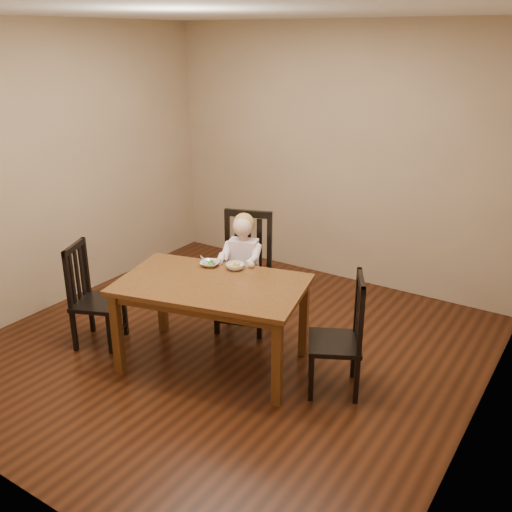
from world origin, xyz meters
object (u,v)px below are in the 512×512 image
Objects in this scene: chair_child at (245,273)px; toddler at (243,260)px; bowl_veg at (235,266)px; dining_table at (212,292)px; chair_right at (341,337)px; chair_left at (92,297)px; bowl_peas at (210,264)px.

chair_child is 0.16m from toddler.
chair_child reaches higher than bowl_veg.
dining_table is 1.52× the size of chair_child.
toddler reaches higher than chair_right.
chair_child is 6.96× the size of bowl_veg.
chair_child is (-0.17, 0.72, -0.13)m from dining_table.
bowl_veg is at bearing 95.71° from chair_left.
dining_table is 0.34m from bowl_veg.
chair_left is 2.17m from chair_right.
bowl_peas is (0.86, 0.55, 0.31)m from chair_left.
chair_right is (1.20, -0.49, -0.07)m from chair_child.
chair_child reaches higher than toddler.
dining_table is 1.07m from chair_right.
bowl_peas is at bearing 61.60° from toddler.
dining_table is 1.14m from chair_left.
chair_child is 0.51m from bowl_peas.
chair_left is 1.28m from bowl_veg.
dining_table is at bearing -50.37° from bowl_peas.
dining_table is 10.55× the size of bowl_veg.
chair_left is at bearing 75.97° from chair_right.
chair_right is 6.08× the size of bowl_veg.
chair_left is 1.35m from toddler.
bowl_peas is (-1.25, 0.04, 0.30)m from chair_right.
chair_right is 1.28m from toddler.
bowl_veg is at bearing 14.23° from bowl_peas.
chair_child is 1.30m from chair_right.
bowl_veg is at bearing 94.56° from chair_child.
bowl_peas is (-0.22, 0.27, 0.10)m from dining_table.
chair_child is 1.15× the size of chair_right.
chair_right reaches higher than bowl_veg.
bowl_peas is 1.04× the size of bowl_veg.
toddler is 3.59× the size of bowl_peas.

